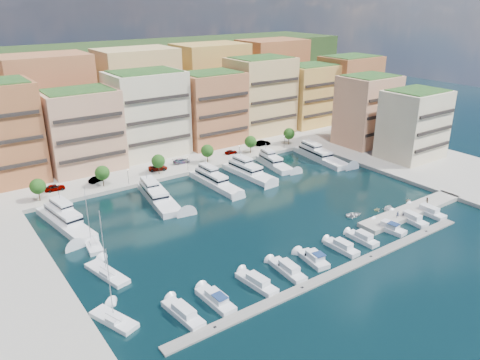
{
  "coord_description": "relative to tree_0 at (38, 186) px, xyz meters",
  "views": [
    {
      "loc": [
        -60.6,
        -79.71,
        47.53
      ],
      "look_at": [
        0.4,
        6.06,
        6.0
      ],
      "focal_mm": 35.0,
      "sensor_mm": 36.0,
      "label": 1
    }
  ],
  "objects": [
    {
      "name": "apartment_7",
      "position": [
        124.0,
        14.49,
        8.57
      ],
      "size": [
        22.0,
        16.5,
        24.8
      ],
      "color": "#B4673C",
      "rests_on": "north_quay"
    },
    {
      "name": "apartment_6",
      "position": [
        104.0,
        16.49,
        7.57
      ],
      "size": [
        20.0,
        15.5,
        22.8
      ],
      "color": "#DFB851",
      "rests_on": "north_quay"
    },
    {
      "name": "south_pontoon",
      "position": [
        37.0,
        -63.5,
        -4.74
      ],
      "size": [
        72.0,
        2.2,
        0.35
      ],
      "primitive_type": "cube",
      "color": "gray",
      "rests_on": "ground"
    },
    {
      "name": "car_3",
      "position": [
        41.4,
        4.14,
        -3.0
      ],
      "size": [
        5.25,
        2.38,
        1.49
      ],
      "primitive_type": "imported",
      "rotation": [
        0.0,
        0.0,
        1.51
      ],
      "color": "gray",
      "rests_on": "north_quay"
    },
    {
      "name": "backblock_4",
      "position": [
        105.0,
        40.5,
        11.26
      ],
      "size": [
        26.0,
        18.0,
        30.0
      ],
      "primitive_type": "cube",
      "color": "#B4673C",
      "rests_on": "north_quay"
    },
    {
      "name": "cruiser_1",
      "position": [
        13.63,
        -58.11,
        -4.17
      ],
      "size": [
        3.06,
        8.58,
        2.66
      ],
      "color": "white",
      "rests_on": "ground"
    },
    {
      "name": "cruiser_2",
      "position": [
        22.21,
        -58.1,
        -4.2
      ],
      "size": [
        3.35,
        9.03,
        2.55
      ],
      "color": "white",
      "rests_on": "ground"
    },
    {
      "name": "tender_1",
      "position": [
        64.1,
        -50.2,
        -4.31
      ],
      "size": [
        1.93,
        1.77,
        0.86
      ],
      "primitive_type": "imported",
      "rotation": [
        0.0,
        0.0,
        1.31
      ],
      "color": "beige",
      "rests_on": "ground"
    },
    {
      "name": "car_4",
      "position": [
        58.46,
        2.92,
        -3.06
      ],
      "size": [
        4.14,
        2.07,
        1.36
      ],
      "primitive_type": "imported",
      "rotation": [
        0.0,
        0.0,
        1.45
      ],
      "color": "gray",
      "rests_on": "north_quay"
    },
    {
      "name": "sailboat_2",
      "position": [
        3.45,
        -27.38,
        -4.43
      ],
      "size": [
        3.75,
        9.22,
        13.2
      ],
      "color": "white",
      "rests_on": "ground"
    },
    {
      "name": "car_0",
      "position": [
        4.75,
        4.36,
        -2.88
      ],
      "size": [
        5.21,
        2.49,
        1.72
      ],
      "primitive_type": "imported",
      "rotation": [
        0.0,
        0.0,
        1.48
      ],
      "color": "gray",
      "rests_on": "north_quay"
    },
    {
      "name": "person_1",
      "position": [
        74.63,
        -56.13,
        -2.77
      ],
      "size": [
        1.17,
        1.08,
        1.94
      ],
      "primitive_type": "imported",
      "rotation": [
        0.0,
        0.0,
        3.6
      ],
      "color": "brown",
      "rests_on": "finger_pier"
    },
    {
      "name": "cruiser_7",
      "position": [
        58.25,
        -58.1,
        -4.17
      ],
      "size": [
        3.49,
        7.89,
        2.66
      ],
      "color": "white",
      "rests_on": "ground"
    },
    {
      "name": "cruiser_6",
      "position": [
        49.87,
        -58.08,
        -4.2
      ],
      "size": [
        2.43,
        7.11,
        2.55
      ],
      "color": "white",
      "rests_on": "ground"
    },
    {
      "name": "car_2",
      "position": [
        33.04,
        2.74,
        -2.99
      ],
      "size": [
        5.92,
        3.97,
        1.51
      ],
      "primitive_type": "imported",
      "rotation": [
        0.0,
        0.0,
        1.28
      ],
      "color": "gray",
      "rests_on": "north_quay"
    },
    {
      "name": "ground",
      "position": [
        40.0,
        -33.5,
        -4.74
      ],
      "size": [
        400.0,
        400.0,
        0.0
      ],
      "primitive_type": "plane",
      "color": "black",
      "rests_on": "ground"
    },
    {
      "name": "finger_pier",
      "position": [
        70.0,
        -55.5,
        -4.74
      ],
      "size": [
        32.0,
        5.0,
        2.0
      ],
      "primitive_type": "cube",
      "color": "#9E998E",
      "rests_on": "ground"
    },
    {
      "name": "tree_3",
      "position": [
        48.0,
        0.0,
        0.0
      ],
      "size": [
        3.8,
        3.8,
        5.65
      ],
      "color": "#473323",
      "rests_on": "north_quay"
    },
    {
      "name": "tree_4",
      "position": [
        64.0,
        0.0,
        0.0
      ],
      "size": [
        3.8,
        3.8,
        5.65
      ],
      "color": "#473323",
      "rests_on": "north_quay"
    },
    {
      "name": "cruiser_8",
      "position": [
        65.96,
        -58.09,
        -4.2
      ],
      "size": [
        3.15,
        8.54,
        2.55
      ],
      "color": "white",
      "rests_on": "ground"
    },
    {
      "name": "yacht_2",
      "position": [
        24.52,
        -14.21,
        -3.53
      ],
      "size": [
        7.98,
        21.7,
        7.3
      ],
      "color": "white",
      "rests_on": "ground"
    },
    {
      "name": "tree_2",
      "position": [
        32.0,
        0.0,
        0.0
      ],
      "size": [
        3.8,
        3.8,
        5.65
      ],
      "color": "#473323",
      "rests_on": "north_quay"
    },
    {
      "name": "person_0",
      "position": [
        63.29,
        -56.46,
        -2.96
      ],
      "size": [
        0.67,
        0.66,
        1.56
      ],
      "primitive_type": "imported",
      "rotation": [
        0.0,
        0.0,
        2.39
      ],
      "color": "#283351",
      "rests_on": "finger_pier"
    },
    {
      "name": "hillside",
      "position": [
        40.0,
        76.5,
        -4.74
      ],
      "size": [
        240.0,
        40.0,
        58.0
      ],
      "primitive_type": "cube",
      "color": "#233917",
      "rests_on": "ground"
    },
    {
      "name": "lamppost_3",
      "position": [
        58.0,
        -2.3,
        -0.92
      ],
      "size": [
        0.3,
        0.3,
        4.2
      ],
      "color": "black",
      "rests_on": "north_quay"
    },
    {
      "name": "sailboat_1",
      "position": [
        1.91,
        -39.7,
        -4.44
      ],
      "size": [
        5.12,
        11.06,
        13.2
      ],
      "color": "white",
      "rests_on": "ground"
    },
    {
      "name": "lamppost_2",
      "position": [
        40.0,
        -2.3,
        -0.92
      ],
      "size": [
        0.3,
        0.3,
        4.2
      ],
      "color": "black",
      "rests_on": "north_quay"
    },
    {
      "name": "yacht_4",
      "position": [
        53.12,
        -13.3,
        -3.65
      ],
      "size": [
        6.15,
        19.36,
        7.3
      ],
      "color": "white",
      "rests_on": "ground"
    },
    {
      "name": "yacht_3",
      "position": [
        41.41,
        -13.81,
        -3.53
      ],
      "size": [
        4.78,
        20.43,
        7.3
      ],
      "color": "white",
      "rests_on": "ground"
    },
    {
      "name": "apartment_east_a",
      "position": [
        102.0,
        -13.51,
        7.57
      ],
      "size": [
        18.0,
        14.5,
        22.8
      ],
      "color": "tan",
      "rests_on": "east_quay"
    },
    {
      "name": "cruiser_5",
      "position": [
        43.66,
        -58.08,
        -4.2
      ],
      "size": [
        2.67,
        7.69,
        2.55
      ],
      "color": "white",
      "rests_on": "ground"
    },
    {
      "name": "car_5",
      "position": [
        72.23,
        4.18,
        -2.9
      ],
      "size": [
        5.37,
        2.92,
        1.68
      ],
      "primitive_type": "imported",
      "rotation": [
        0.0,
        0.0,
        1.34
      ],
      "color": "gray",
      "rests_on": "north_quay"
    },
    {
      "name": "backblock_2",
      "position": [
        45.0,
        40.5,
        11.26
      ],
      "size": [
        26.0,
        18.0,
        30.0
      ],
      "primitive_type": "cube",
      "color": "#E2BB77",
      "rests_on": "north_quay"
    },
    {
      "name": "sailboat_0",
      "position": [
        -1.96,
        -53.01,
        -4.43
      ],
      "size": [
        5.52,
        8.96,
        13.2
      ],
      "color": "white",
      "rests_on": "ground"
    },
    {
      "name": "yacht_0",
      "position": [
        1.58,
        -14.44,
        -3.53
      ],
      "size": [
        7.62,
        22.13,
        7.3
      ],
      "color": "white",
      "rests_on": "ground"
    },
    {
      "name": "yacht_6",
      "position": [
        79.71,
        -14.57,
        -3.53
      ],
      "size": [
        7.44,
        22.41,
        7.3
      ],
      "color": "white",
      "rests_on": "ground"
    },
    {
      "name": "lamppost_0",
      "position": [
        4.0,
        -2.3,
        -0.92
      ],
      "size": [
        0.3,
        0.3,
        4.2
      ],
      "color": "black",
      "rests_on": "north_quay"
    },
    {
      "name": "apartment_2",
      "position": [
        17.0,
        16.49,
        7.57
      ],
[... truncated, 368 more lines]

